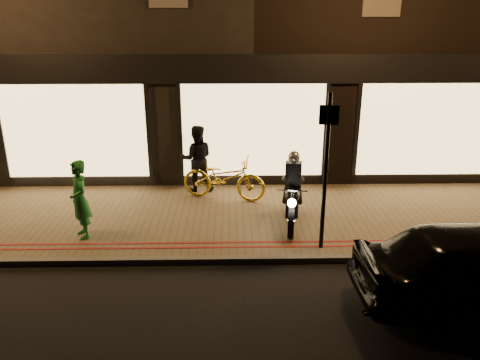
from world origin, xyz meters
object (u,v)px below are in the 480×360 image
motorcycle (292,196)px  person_green (80,200)px  sign_post (326,165)px  bicycle_gold (224,178)px

motorcycle → person_green: bearing=-164.1°
motorcycle → sign_post: sign_post is taller
bicycle_gold → motorcycle: bearing=-118.5°
bicycle_gold → person_green: 3.49m
motorcycle → person_green: 4.36m
bicycle_gold → sign_post: bearing=-127.6°
motorcycle → sign_post: (0.43, -1.14, 1.06)m
motorcycle → sign_post: bearing=-60.8°
motorcycle → person_green: person_green is taller
sign_post → bicycle_gold: size_ratio=1.46×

